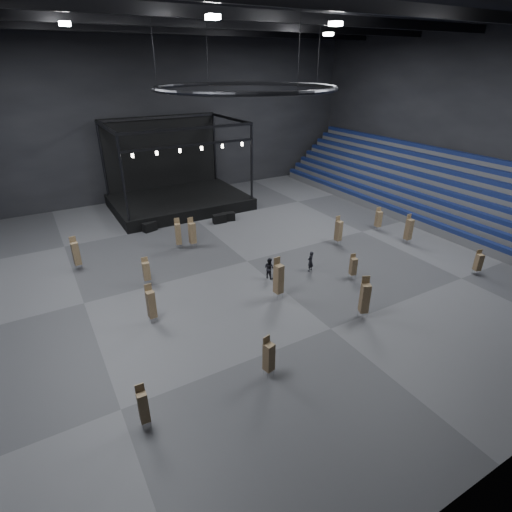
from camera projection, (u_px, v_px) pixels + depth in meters
floor at (247, 261)px, 32.34m from camera, size 50.00×50.00×0.00m
wall_back at (156, 117)px, 44.74m from camera, size 50.00×0.20×18.00m
wall_right at (466, 124)px, 39.63m from camera, size 0.20×42.00×18.00m
bleachers_right at (438, 197)px, 41.89m from camera, size 7.20×40.00×6.40m
stage at (177, 193)px, 44.34m from camera, size 14.00×10.00×9.20m
truss_ring at (245, 88)px, 26.64m from camera, size 12.30×12.30×5.15m
roof_girders at (244, 15)px, 24.80m from camera, size 49.00×30.35×0.70m
floodlights at (279, 21)px, 21.95m from camera, size 28.60×16.60×0.25m
flight_case_left at (150, 227)px, 37.95m from camera, size 1.43×0.99×0.87m
flight_case_mid at (219, 219)px, 39.90m from camera, size 1.36×0.75×0.87m
flight_case_right at (228, 217)px, 40.45m from camera, size 1.38×0.89×0.85m
chair_stack_0 at (76, 253)px, 30.57m from camera, size 0.54×0.54×2.67m
chair_stack_1 at (365, 297)px, 24.65m from camera, size 0.68×0.68×2.85m
chair_stack_2 at (279, 278)px, 26.69m from camera, size 0.58×0.58×3.02m
chair_stack_3 at (379, 219)px, 37.78m from camera, size 0.61×0.61×2.26m
chair_stack_4 at (409, 229)px, 34.92m from camera, size 0.52×0.52×2.71m
chair_stack_5 at (338, 230)px, 34.75m from camera, size 0.54×0.54×2.61m
chair_stack_6 at (269, 356)px, 20.06m from camera, size 0.56×0.56×2.37m
chair_stack_7 at (178, 233)px, 34.07m from camera, size 0.57×0.57×2.70m
chair_stack_8 at (353, 266)px, 29.33m from camera, size 0.52×0.52×1.97m
chair_stack_9 at (192, 233)px, 34.18m from camera, size 0.54×0.54×2.70m
chair_stack_10 at (151, 304)px, 24.24m from camera, size 0.49×0.49×2.62m
chair_stack_11 at (143, 406)px, 17.22m from camera, size 0.43×0.43×2.29m
chair_stack_12 at (479, 262)px, 29.91m from camera, size 0.57×0.57×1.98m
chair_stack_13 at (146, 270)px, 28.55m from camera, size 0.53×0.53×2.09m
man_center at (310, 261)px, 30.53m from camera, size 0.69×0.56×1.63m
crew_member at (269, 268)px, 29.53m from camera, size 0.86×0.96×1.63m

